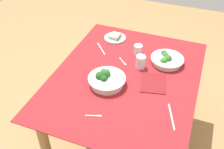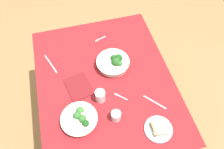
% 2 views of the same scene
% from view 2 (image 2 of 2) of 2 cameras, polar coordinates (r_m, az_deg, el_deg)
% --- Properties ---
extents(ground_plane, '(6.00, 6.00, 0.00)m').
position_cam_2_polar(ground_plane, '(2.35, -1.30, -11.19)').
color(ground_plane, '#9E7547').
extents(dining_table, '(1.29, 1.02, 0.73)m').
position_cam_2_polar(dining_table, '(1.79, -1.68, -3.56)').
color(dining_table, maroon).
rests_on(dining_table, ground_plane).
extents(broccoli_bowl_far, '(0.26, 0.26, 0.11)m').
position_cam_2_polar(broccoli_bowl_far, '(1.74, 0.41, 3.06)').
color(broccoli_bowl_far, silver).
rests_on(broccoli_bowl_far, dining_table).
extents(broccoli_bowl_near, '(0.25, 0.25, 0.08)m').
position_cam_2_polar(broccoli_bowl_near, '(1.53, -8.34, -11.21)').
color(broccoli_bowl_near, silver).
rests_on(broccoli_bowl_near, dining_table).
extents(bread_side_plate, '(0.19, 0.19, 0.04)m').
position_cam_2_polar(bread_side_plate, '(1.54, 11.83, -13.50)').
color(bread_side_plate, '#99C6D1').
rests_on(bread_side_plate, dining_table).
extents(water_glass_center, '(0.07, 0.07, 0.08)m').
position_cam_2_polar(water_glass_center, '(1.52, 0.91, -10.62)').
color(water_glass_center, silver).
rests_on(water_glass_center, dining_table).
extents(water_glass_side, '(0.07, 0.07, 0.10)m').
position_cam_2_polar(water_glass_side, '(1.57, -3.03, -5.54)').
color(water_glass_side, silver).
rests_on(water_glass_side, dining_table).
extents(fork_by_far_bowl, '(0.04, 0.10, 0.00)m').
position_cam_2_polar(fork_by_far_bowl, '(1.95, -3.14, 9.10)').
color(fork_by_far_bowl, '#B7B7BC').
rests_on(fork_by_far_bowl, dining_table).
extents(fork_by_near_bowl, '(0.08, 0.08, 0.00)m').
position_cam_2_polar(fork_by_near_bowl, '(1.62, 2.16, -5.66)').
color(fork_by_near_bowl, '#B7B7BC').
rests_on(fork_by_near_bowl, dining_table).
extents(table_knife_left, '(0.20, 0.08, 0.00)m').
position_cam_2_polar(table_knife_left, '(1.85, -15.46, 2.63)').
color(table_knife_left, '#B7B7BC').
rests_on(table_knife_left, dining_table).
extents(table_knife_right, '(0.15, 0.13, 0.00)m').
position_cam_2_polar(table_knife_right, '(1.63, 10.92, -7.00)').
color(table_knife_right, '#B7B7BC').
rests_on(table_knife_right, dining_table).
extents(napkin_folded_upper, '(0.25, 0.21, 0.01)m').
position_cam_2_polar(napkin_folded_upper, '(1.68, -8.59, -3.10)').
color(napkin_folded_upper, maroon).
rests_on(napkin_folded_upper, dining_table).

